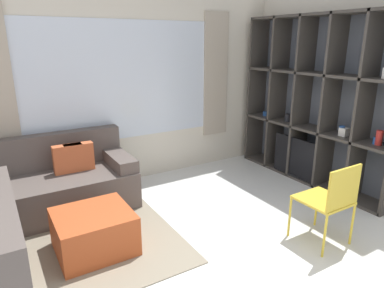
% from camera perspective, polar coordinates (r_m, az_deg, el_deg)
% --- Properties ---
extents(wall_back, '(6.18, 0.11, 2.70)m').
position_cam_1_polar(wall_back, '(4.87, -11.63, 9.17)').
color(wall_back, beige).
rests_on(wall_back, ground_plane).
extents(wall_right, '(0.07, 4.15, 2.70)m').
position_cam_1_polar(wall_right, '(5.18, 22.64, 8.61)').
color(wall_right, beige).
rests_on(wall_right, ground_plane).
extents(area_rug, '(2.50, 1.72, 0.01)m').
position_cam_1_polar(area_rug, '(3.69, -22.65, -16.93)').
color(area_rug, gray).
rests_on(area_rug, ground_plane).
extents(shelving_unit, '(0.39, 2.46, 2.32)m').
position_cam_1_polar(shelving_unit, '(5.13, 20.11, 6.28)').
color(shelving_unit, '#515660').
rests_on(shelving_unit, ground_plane).
extents(couch_main, '(1.80, 0.88, 0.88)m').
position_cam_1_polar(couch_main, '(4.43, -21.73, -6.37)').
color(couch_main, '#564C47').
rests_on(couch_main, ground_plane).
extents(ottoman, '(0.71, 0.67, 0.41)m').
position_cam_1_polar(ottoman, '(3.55, -16.02, -13.88)').
color(ottoman, '#B74C23').
rests_on(ottoman, ground_plane).
extents(folding_chair, '(0.44, 0.46, 0.86)m').
position_cam_1_polar(folding_chair, '(3.63, 22.15, -8.24)').
color(folding_chair, gold).
rests_on(folding_chair, ground_plane).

